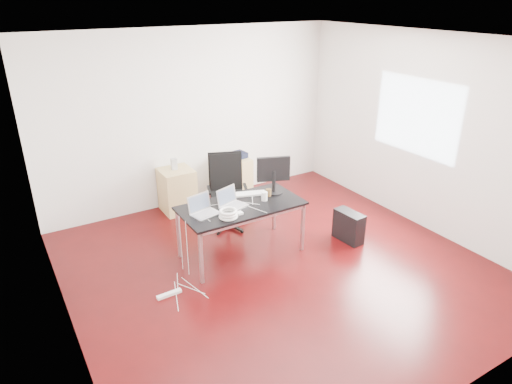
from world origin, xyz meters
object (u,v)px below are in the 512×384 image
office_chair (227,187)px  filing_cabinet_right (233,178)px  desk (241,208)px  pc_tower (349,226)px  filing_cabinet_left (177,190)px

office_chair → filing_cabinet_right: bearing=77.9°
filing_cabinet_right → office_chair: bearing=-123.9°
desk → pc_tower: 1.61m
office_chair → pc_tower: 1.85m
pc_tower → filing_cabinet_left: bearing=123.4°
office_chair → pc_tower: (1.24, -1.33, -0.39)m
pc_tower → desk: bearing=157.7°
office_chair → pc_tower: bearing=-25.4°
filing_cabinet_left → pc_tower: (1.70, -2.17, -0.13)m
desk → filing_cabinet_right: bearing=64.7°
office_chair → filing_cabinet_left: office_chair is taller
filing_cabinet_left → pc_tower: 2.75m
pc_tower → filing_cabinet_right: bearing=102.7°
filing_cabinet_right → filing_cabinet_left: bearing=180.0°
office_chair → desk: bearing=-83.8°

